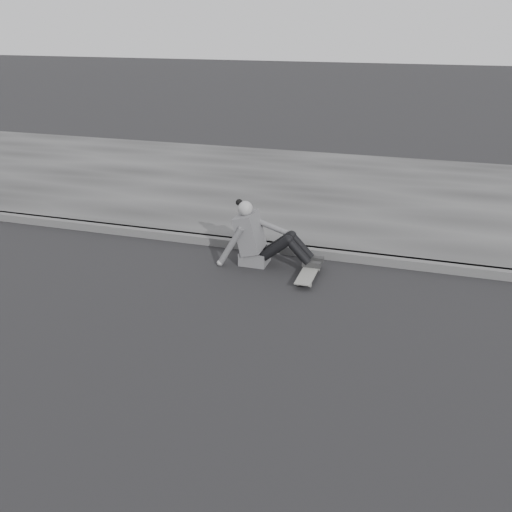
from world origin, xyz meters
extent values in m
plane|color=black|center=(0.00, 0.00, 0.00)|extent=(80.00, 80.00, 0.00)
cube|color=#4C4C4C|center=(0.00, 2.58, 0.06)|extent=(24.00, 0.16, 0.12)
cube|color=#373737|center=(0.00, 5.60, 0.06)|extent=(24.00, 6.00, 0.12)
cylinder|color=gray|center=(-1.61, 1.59, 0.03)|extent=(0.03, 0.05, 0.05)
cylinder|color=gray|center=(-1.46, 1.59, 0.03)|extent=(0.03, 0.05, 0.05)
cylinder|color=gray|center=(-1.61, 2.11, 0.03)|extent=(0.03, 0.05, 0.05)
cylinder|color=gray|center=(-1.46, 2.11, 0.03)|extent=(0.03, 0.05, 0.05)
cube|color=#29292B|center=(-1.53, 1.59, 0.06)|extent=(0.16, 0.04, 0.03)
cube|color=#29292B|center=(-1.53, 2.11, 0.06)|extent=(0.16, 0.04, 0.03)
cube|color=slate|center=(-1.53, 1.85, 0.08)|extent=(0.20, 0.78, 0.02)
cube|color=#515153|center=(-2.33, 2.10, 0.09)|extent=(0.36, 0.34, 0.18)
cube|color=#515153|center=(-2.40, 2.10, 0.43)|extent=(0.37, 0.40, 0.57)
cube|color=#515153|center=(-2.53, 2.10, 0.55)|extent=(0.14, 0.30, 0.20)
cylinder|color=gray|center=(-2.45, 2.10, 0.67)|extent=(0.09, 0.09, 0.08)
sphere|color=gray|center=(-2.46, 2.10, 0.76)|extent=(0.20, 0.20, 0.20)
sphere|color=black|center=(-2.55, 2.12, 0.83)|extent=(0.09, 0.09, 0.09)
cylinder|color=black|center=(-2.02, 2.01, 0.28)|extent=(0.43, 0.13, 0.39)
cylinder|color=black|center=(-2.02, 2.19, 0.28)|extent=(0.43, 0.13, 0.39)
cylinder|color=black|center=(-1.72, 2.01, 0.28)|extent=(0.35, 0.11, 0.36)
cylinder|color=black|center=(-1.72, 2.19, 0.28)|extent=(0.35, 0.11, 0.36)
sphere|color=black|center=(-1.85, 2.01, 0.42)|extent=(0.13, 0.13, 0.13)
sphere|color=black|center=(-1.85, 2.19, 0.42)|extent=(0.13, 0.13, 0.13)
cube|color=#272727|center=(-1.53, 2.01, 0.12)|extent=(0.24, 0.08, 0.07)
cube|color=#272727|center=(-1.53, 2.19, 0.12)|extent=(0.24, 0.08, 0.07)
cylinder|color=#515153|center=(-2.60, 1.89, 0.29)|extent=(0.38, 0.08, 0.58)
sphere|color=gray|center=(-2.75, 1.88, 0.04)|extent=(0.08, 0.08, 0.08)
cylinder|color=#515153|center=(-2.16, 2.26, 0.49)|extent=(0.48, 0.08, 0.21)
camera|label=1|loc=(-0.20, -4.63, 3.06)|focal=40.00mm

